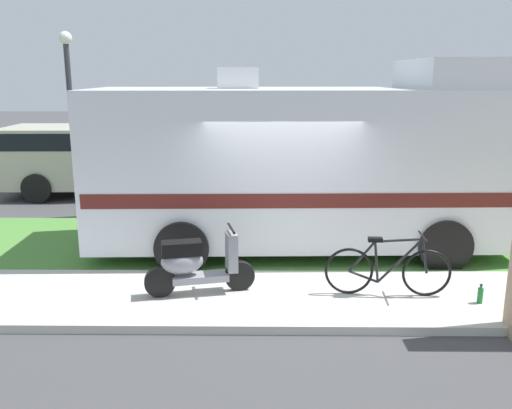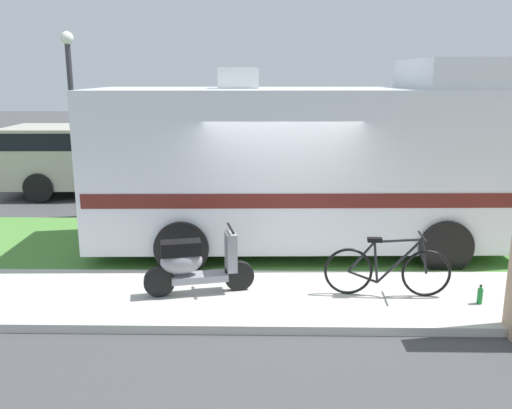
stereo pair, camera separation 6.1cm
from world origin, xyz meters
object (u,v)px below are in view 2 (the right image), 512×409
Objects in this scene: scooter at (195,263)px; bottle_green at (480,296)px; bicycle at (387,270)px; pickup_truck_near at (92,158)px; motorhome_rv at (307,163)px; street_lamp_post at (72,107)px.

scooter reaches higher than bottle_green.
bicycle is 6.48× the size of bottle_green.
pickup_truck_near is (-3.72, 7.19, 0.41)m from scooter.
pickup_truck_near is (-5.47, 4.77, -0.67)m from motorhome_rv.
bottle_green is (2.22, -2.71, -1.41)m from motorhome_rv.
street_lamp_post reaches higher than pickup_truck_near.
motorhome_rv is at bearing -24.86° from street_lamp_post.
pickup_truck_near is 10.76m from bottle_green.
scooter is at bearing -62.67° from pickup_truck_near.
motorhome_rv is at bearing -41.12° from pickup_truck_near.
street_lamp_post is (-6.02, 4.76, 2.00)m from bicycle.
bottle_green is (7.69, -7.48, -0.75)m from pickup_truck_near.
pickup_truck_near is (-6.46, 7.21, 0.48)m from bicycle.
pickup_truck_near is at bearing 135.78° from bottle_green.
motorhome_rv reaches higher than bottle_green.
street_lamp_post is (-7.25, 5.04, 2.27)m from bottle_green.
motorhome_rv reaches higher than bicycle.
bottle_green is at bearing -44.22° from pickup_truck_near.
bicycle is at bearing -0.37° from scooter.
motorhome_rv is 2.87m from bicycle.
scooter is 4.00m from bottle_green.
motorhome_rv is at bearing 54.07° from scooter.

